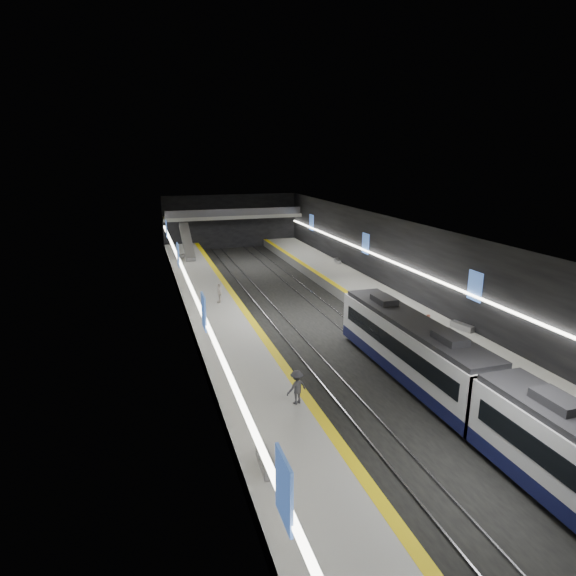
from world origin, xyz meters
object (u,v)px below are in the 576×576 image
object	(u,v)px
bench_right_far	(337,261)
passenger_left_a	(220,293)
train	(491,401)
bench_right_near	(462,327)
passenger_left_b	(297,387)
passenger_right_a	(428,325)
bench_left_near	(266,462)
escalator	(187,242)
bench_left_far	(181,256)

from	to	relation	value
bench_right_far	passenger_left_a	distance (m)	20.30
train	bench_right_far	distance (m)	36.35
bench_right_near	passenger_left_a	size ratio (longest dim) A/B	1.06
train	passenger_left_a	xyz separation A→B (m)	(-9.43, 23.76, -0.30)
passenger_left_b	passenger_right_a	bearing A→B (deg)	-171.14
train	bench_left_near	world-z (taller)	train
train	bench_right_near	size ratio (longest dim) A/B	15.79
passenger_left_a	passenger_left_b	bearing A→B (deg)	20.57
escalator	bench_right_far	distance (m)	19.53
bench_right_near	bench_right_far	world-z (taller)	bench_right_near
train	bench_left_near	xyz separation A→B (m)	(-11.47, -0.07, -0.96)
passenger_right_a	escalator	bearing A→B (deg)	12.95
bench_left_near	passenger_left_b	size ratio (longest dim) A/B	1.03
passenger_left_a	passenger_left_b	size ratio (longest dim) A/B	0.95
passenger_left_b	passenger_left_a	bearing A→B (deg)	-106.47
train	bench_right_far	size ratio (longest dim) A/B	17.63
escalator	passenger_left_b	xyz separation A→B (m)	(1.49, -40.44, -0.96)
bench_left_far	bench_right_near	bearing A→B (deg)	-36.29
passenger_right_a	passenger_left_a	xyz separation A→B (m)	(-13.18, 12.52, 0.08)
bench_right_far	passenger_left_b	bearing A→B (deg)	-109.98
bench_left_near	bench_left_far	size ratio (longest dim) A/B	1.03
bench_left_far	passenger_left_b	world-z (taller)	passenger_left_b
bench_left_far	passenger_left_a	world-z (taller)	passenger_left_a
train	bench_left_near	bearing A→B (deg)	-179.66
escalator	bench_left_near	size ratio (longest dim) A/B	4.11
passenger_right_a	passenger_left_a	distance (m)	18.18
escalator	bench_left_near	distance (m)	45.25
passenger_left_a	bench_right_far	bearing A→B (deg)	143.77
bench_left_far	bench_right_near	world-z (taller)	same
bench_left_far	train	bearing A→B (deg)	-51.24
bench_left_near	passenger_left_a	size ratio (longest dim) A/B	1.09
bench_left_near	passenger_left_b	world-z (taller)	passenger_left_b
bench_left_far	bench_right_far	bearing A→B (deg)	-0.28
bench_left_near	bench_right_near	xyz separation A→B (m)	(18.47, 11.61, -0.01)
escalator	train	bearing A→B (deg)	-77.51
train	passenger_left_b	bearing A→B (deg)	151.15
passenger_left_a	train	bearing A→B (deg)	39.47
train	passenger_right_a	world-z (taller)	train
bench_right_near	passenger_right_a	size ratio (longest dim) A/B	1.15
bench_left_far	escalator	bearing A→B (deg)	71.24
escalator	bench_right_near	size ratio (longest dim) A/B	4.24
bench_left_near	passenger_right_a	world-z (taller)	passenger_right_a
bench_left_near	escalator	bearing A→B (deg)	90.76
bench_right_far	passenger_left_a	world-z (taller)	passenger_left_a
passenger_right_a	bench_left_far	bearing A→B (deg)	15.08
bench_left_near	bench_right_near	size ratio (longest dim) A/B	1.03
bench_right_near	passenger_left_b	world-z (taller)	passenger_left_b
bench_left_far	passenger_left_b	distance (m)	39.46
passenger_left_a	bench_right_near	bearing A→B (deg)	71.19
escalator	bench_right_near	world-z (taller)	escalator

